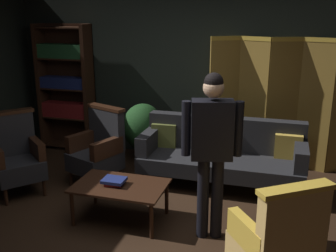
{
  "coord_description": "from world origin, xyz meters",
  "views": [
    {
      "loc": [
        1.27,
        -3.48,
        2.25
      ],
      "look_at": [
        0.0,
        0.8,
        0.95
      ],
      "focal_mm": 42.55,
      "sensor_mm": 36.0,
      "label": 1
    }
  ],
  "objects_px": {
    "book_navy_cloth": "(114,180)",
    "armchair_gilt_accent": "(278,242)",
    "velvet_couch": "(222,152)",
    "standing_figure": "(212,142)",
    "folding_screen": "(283,102)",
    "potted_plant": "(143,129)",
    "book_red_leather": "(114,183)",
    "armchair_wing_left": "(16,156)",
    "coffee_table": "(120,189)",
    "armchair_wing_right": "(98,149)",
    "bookshelf": "(66,85)"
  },
  "relations": [
    {
      "from": "armchair_gilt_accent",
      "to": "armchair_wing_left",
      "type": "xyz_separation_m",
      "value": [
        -3.22,
        1.07,
        0.0
      ]
    },
    {
      "from": "velvet_couch",
      "to": "armchair_wing_right",
      "type": "relative_size",
      "value": 2.04
    },
    {
      "from": "armchair_wing_right",
      "to": "potted_plant",
      "type": "bearing_deg",
      "value": 72.11
    },
    {
      "from": "armchair_wing_right",
      "to": "book_navy_cloth",
      "type": "xyz_separation_m",
      "value": [
        0.59,
        -0.83,
        -0.02
      ]
    },
    {
      "from": "folding_screen",
      "to": "book_red_leather",
      "type": "xyz_separation_m",
      "value": [
        -1.7,
        -2.14,
        -0.55
      ]
    },
    {
      "from": "coffee_table",
      "to": "velvet_couch",
      "type": "bearing_deg",
      "value": 53.87
    },
    {
      "from": "coffee_table",
      "to": "bookshelf",
      "type": "bearing_deg",
      "value": 131.76
    },
    {
      "from": "book_red_leather",
      "to": "book_navy_cloth",
      "type": "bearing_deg",
      "value": 0.0
    },
    {
      "from": "folding_screen",
      "to": "armchair_wing_left",
      "type": "height_order",
      "value": "folding_screen"
    },
    {
      "from": "folding_screen",
      "to": "armchair_wing_left",
      "type": "relative_size",
      "value": 2.04
    },
    {
      "from": "velvet_couch",
      "to": "book_red_leather",
      "type": "xyz_separation_m",
      "value": [
        -0.98,
        -1.27,
        -0.02
      ]
    },
    {
      "from": "standing_figure",
      "to": "book_navy_cloth",
      "type": "xyz_separation_m",
      "value": [
        -1.07,
        0.04,
        -0.55
      ]
    },
    {
      "from": "velvet_couch",
      "to": "standing_figure",
      "type": "xyz_separation_m",
      "value": [
        0.09,
        -1.31,
        0.57
      ]
    },
    {
      "from": "coffee_table",
      "to": "armchair_wing_left",
      "type": "bearing_deg",
      "value": 169.46
    },
    {
      "from": "folding_screen",
      "to": "book_navy_cloth",
      "type": "height_order",
      "value": "folding_screen"
    },
    {
      "from": "armchair_wing_right",
      "to": "armchair_gilt_accent",
      "type": "bearing_deg",
      "value": -34.3
    },
    {
      "from": "armchair_wing_left",
      "to": "book_red_leather",
      "type": "bearing_deg",
      "value": -11.57
    },
    {
      "from": "book_red_leather",
      "to": "armchair_wing_left",
      "type": "bearing_deg",
      "value": 168.43
    },
    {
      "from": "book_navy_cloth",
      "to": "armchair_gilt_accent",
      "type": "bearing_deg",
      "value": -23.67
    },
    {
      "from": "armchair_wing_right",
      "to": "potted_plant",
      "type": "relative_size",
      "value": 1.14
    },
    {
      "from": "folding_screen",
      "to": "standing_figure",
      "type": "relative_size",
      "value": 1.25
    },
    {
      "from": "armchair_wing_left",
      "to": "armchair_wing_right",
      "type": "height_order",
      "value": "same"
    },
    {
      "from": "coffee_table",
      "to": "book_red_leather",
      "type": "relative_size",
      "value": 5.38
    },
    {
      "from": "armchair_gilt_accent",
      "to": "book_navy_cloth",
      "type": "xyz_separation_m",
      "value": [
        -1.75,
        0.77,
        -0.02
      ]
    },
    {
      "from": "potted_plant",
      "to": "book_navy_cloth",
      "type": "height_order",
      "value": "potted_plant"
    },
    {
      "from": "folding_screen",
      "to": "coffee_table",
      "type": "height_order",
      "value": "folding_screen"
    },
    {
      "from": "book_red_leather",
      "to": "armchair_gilt_accent",
      "type": "bearing_deg",
      "value": -23.67
    },
    {
      "from": "armchair_wing_right",
      "to": "standing_figure",
      "type": "xyz_separation_m",
      "value": [
        1.66,
        -0.87,
        0.54
      ]
    },
    {
      "from": "velvet_couch",
      "to": "armchair_wing_left",
      "type": "xyz_separation_m",
      "value": [
        -2.45,
        -0.97,
        0.04
      ]
    },
    {
      "from": "velvet_couch",
      "to": "standing_figure",
      "type": "bearing_deg",
      "value": -86.2
    },
    {
      "from": "folding_screen",
      "to": "standing_figure",
      "type": "xyz_separation_m",
      "value": [
        -0.63,
        -2.17,
        0.04
      ]
    },
    {
      "from": "bookshelf",
      "to": "armchair_gilt_accent",
      "type": "relative_size",
      "value": 1.97
    },
    {
      "from": "armchair_gilt_accent",
      "to": "book_red_leather",
      "type": "relative_size",
      "value": 5.59
    },
    {
      "from": "armchair_wing_right",
      "to": "folding_screen",
      "type": "bearing_deg",
      "value": 29.61
    },
    {
      "from": "armchair_wing_left",
      "to": "standing_figure",
      "type": "height_order",
      "value": "standing_figure"
    },
    {
      "from": "bookshelf",
      "to": "potted_plant",
      "type": "distance_m",
      "value": 1.55
    },
    {
      "from": "standing_figure",
      "to": "folding_screen",
      "type": "bearing_deg",
      "value": 73.75
    },
    {
      "from": "bookshelf",
      "to": "potted_plant",
      "type": "height_order",
      "value": "bookshelf"
    },
    {
      "from": "velvet_couch",
      "to": "potted_plant",
      "type": "distance_m",
      "value": 1.37
    },
    {
      "from": "velvet_couch",
      "to": "potted_plant",
      "type": "relative_size",
      "value": 2.32
    },
    {
      "from": "standing_figure",
      "to": "book_red_leather",
      "type": "xyz_separation_m",
      "value": [
        -1.07,
        0.04,
        -0.59
      ]
    },
    {
      "from": "velvet_couch",
      "to": "coffee_table",
      "type": "xyz_separation_m",
      "value": [
        -0.92,
        -1.26,
        -0.08
      ]
    },
    {
      "from": "velvet_couch",
      "to": "armchair_wing_left",
      "type": "height_order",
      "value": "armchair_wing_left"
    },
    {
      "from": "coffee_table",
      "to": "potted_plant",
      "type": "height_order",
      "value": "potted_plant"
    },
    {
      "from": "folding_screen",
      "to": "velvet_couch",
      "type": "bearing_deg",
      "value": -129.89
    },
    {
      "from": "coffee_table",
      "to": "book_navy_cloth",
      "type": "bearing_deg",
      "value": -165.89
    },
    {
      "from": "potted_plant",
      "to": "armchair_wing_right",
      "type": "bearing_deg",
      "value": -107.89
    },
    {
      "from": "bookshelf",
      "to": "armchair_gilt_accent",
      "type": "height_order",
      "value": "bookshelf"
    },
    {
      "from": "coffee_table",
      "to": "armchair_wing_right",
      "type": "bearing_deg",
      "value": 128.86
    },
    {
      "from": "standing_figure",
      "to": "book_red_leather",
      "type": "distance_m",
      "value": 1.22
    }
  ]
}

